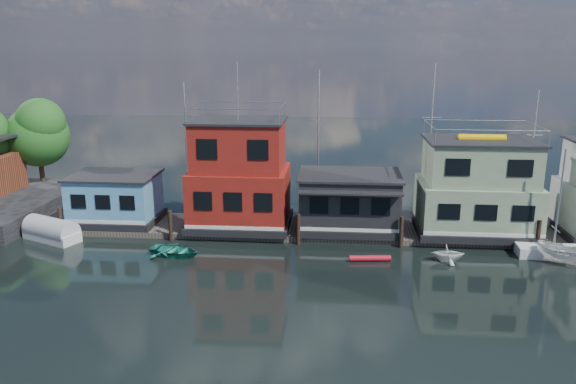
# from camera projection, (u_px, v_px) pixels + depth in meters

# --- Properties ---
(ground) EXTENTS (160.00, 160.00, 0.00)m
(ground) POSITION_uv_depth(u_px,v_px,m) (362.00, 306.00, 29.68)
(ground) COLOR black
(ground) RESTS_ON ground
(dock) EXTENTS (48.00, 5.00, 0.40)m
(dock) POSITION_uv_depth(u_px,v_px,m) (355.00, 230.00, 41.19)
(dock) COLOR #595147
(dock) RESTS_ON ground
(houseboat_blue) EXTENTS (6.40, 4.90, 3.66)m
(houseboat_blue) POSITION_uv_depth(u_px,v_px,m) (115.00, 198.00, 42.18)
(houseboat_blue) COLOR black
(houseboat_blue) RESTS_ON dock
(houseboat_red) EXTENTS (7.40, 5.90, 11.86)m
(houseboat_red) POSITION_uv_depth(u_px,v_px,m) (240.00, 176.00, 40.90)
(houseboat_red) COLOR black
(houseboat_red) RESTS_ON dock
(houseboat_dark) EXTENTS (7.40, 6.10, 4.06)m
(houseboat_dark) POSITION_uv_depth(u_px,v_px,m) (349.00, 201.00, 40.65)
(houseboat_dark) COLOR black
(houseboat_dark) RESTS_ON dock
(houseboat_green) EXTENTS (8.40, 5.90, 7.03)m
(houseboat_green) POSITION_uv_depth(u_px,v_px,m) (477.00, 189.00, 39.63)
(houseboat_green) COLOR black
(houseboat_green) RESTS_ON dock
(pilings) EXTENTS (42.28, 0.28, 2.20)m
(pilings) POSITION_uv_depth(u_px,v_px,m) (352.00, 231.00, 38.29)
(pilings) COLOR #2D2116
(pilings) RESTS_ON ground
(background_masts) EXTENTS (36.40, 0.16, 12.00)m
(background_masts) POSITION_uv_depth(u_px,v_px,m) (414.00, 145.00, 45.22)
(background_masts) COLOR silver
(background_masts) RESTS_ON ground
(dinghy_teal) EXTENTS (3.92, 3.21, 0.71)m
(dinghy_teal) POSITION_uv_depth(u_px,v_px,m) (175.00, 251.00, 36.71)
(dinghy_teal) COLOR #23826E
(dinghy_teal) RESTS_ON ground
(day_sailer) EXTENTS (4.56, 1.67, 7.12)m
(day_sailer) POSITION_uv_depth(u_px,v_px,m) (553.00, 251.00, 36.48)
(day_sailer) COLOR silver
(day_sailer) RESTS_ON ground
(motorboat) EXTENTS (3.81, 3.06, 1.40)m
(motorboat) POSITION_uv_depth(u_px,v_px,m) (566.00, 254.00, 35.10)
(motorboat) COLOR white
(motorboat) RESTS_ON ground
(tarp_runabout) EXTENTS (4.58, 3.26, 1.74)m
(tarp_runabout) POSITION_uv_depth(u_px,v_px,m) (51.00, 231.00, 39.60)
(tarp_runabout) COLOR silver
(tarp_runabout) RESTS_ON ground
(red_kayak) EXTENTS (2.66, 0.64, 0.39)m
(red_kayak) POSITION_uv_depth(u_px,v_px,m) (370.00, 258.00, 35.82)
(red_kayak) COLOR red
(red_kayak) RESTS_ON ground
(dinghy_white) EXTENTS (2.15, 1.86, 1.11)m
(dinghy_white) POSITION_uv_depth(u_px,v_px,m) (448.00, 253.00, 35.70)
(dinghy_white) COLOR white
(dinghy_white) RESTS_ON ground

